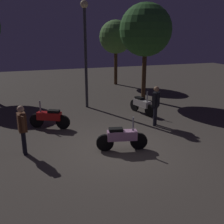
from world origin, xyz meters
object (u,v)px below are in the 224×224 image
at_px(motorcycle_pink_foreground, 122,137).
at_px(person_rider_beside, 156,102).
at_px(motorcycle_white_parked_right, 142,105).
at_px(streetlamp_near, 85,42).
at_px(motorcycle_red_parked_left, 50,118).
at_px(person_bystander_far, 22,126).

relative_size(motorcycle_pink_foreground, person_rider_beside, 1.01).
relative_size(motorcycle_pink_foreground, motorcycle_white_parked_right, 1.01).
relative_size(motorcycle_white_parked_right, person_rider_beside, 1.01).
relative_size(person_rider_beside, streetlamp_near, 0.32).
distance_m(motorcycle_red_parked_left, person_bystander_far, 2.38).
height_order(person_rider_beside, streetlamp_near, streetlamp_near).
height_order(motorcycle_red_parked_left, person_bystander_far, person_bystander_far).
distance_m(motorcycle_white_parked_right, person_rider_beside, 1.72).
height_order(motorcycle_red_parked_left, person_rider_beside, person_rider_beside).
bearing_deg(motorcycle_pink_foreground, motorcycle_white_parked_right, 68.60).
height_order(motorcycle_red_parked_left, streetlamp_near, streetlamp_near).
bearing_deg(streetlamp_near, motorcycle_red_parked_left, -129.83).
relative_size(motorcycle_white_parked_right, streetlamp_near, 0.32).
bearing_deg(person_bystander_far, motorcycle_red_parked_left, 56.70).
height_order(motorcycle_pink_foreground, motorcycle_white_parked_right, same).
height_order(motorcycle_white_parked_right, person_rider_beside, person_rider_beside).
xyz_separation_m(motorcycle_red_parked_left, person_rider_beside, (4.12, -1.02, 0.52)).
xyz_separation_m(motorcycle_pink_foreground, person_bystander_far, (-2.98, 0.71, 0.49)).
height_order(person_bystander_far, streetlamp_near, streetlamp_near).
distance_m(motorcycle_red_parked_left, person_rider_beside, 4.27).
xyz_separation_m(motorcycle_red_parked_left, streetlamp_near, (2.12, 2.54, 2.78)).
bearing_deg(person_bystander_far, motorcycle_pink_foreground, -21.38).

